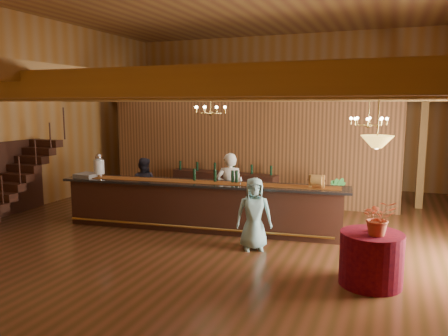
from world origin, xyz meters
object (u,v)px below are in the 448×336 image
(tasting_bar, at_px, (201,206))
(guest, at_px, (254,214))
(round_table, at_px, (371,259))
(pendant_lamp, at_px, (377,142))
(chandelier_left, at_px, (211,109))
(beverage_dispenser, at_px, (99,166))
(backbar_shelf, at_px, (224,187))
(staff_second, at_px, (144,186))
(raffle_drum, at_px, (317,180))
(floor_plant, at_px, (333,198))
(chandelier_right, at_px, (369,121))
(bartender, at_px, (230,189))

(tasting_bar, distance_m, guest, 1.87)
(round_table, distance_m, pendant_lamp, 1.96)
(tasting_bar, bearing_deg, chandelier_left, 85.67)
(beverage_dispenser, distance_m, backbar_shelf, 3.94)
(chandelier_left, height_order, staff_second, chandelier_left)
(raffle_drum, height_order, floor_plant, raffle_drum)
(staff_second, height_order, guest, staff_second)
(chandelier_right, height_order, floor_plant, chandelier_right)
(backbar_shelf, bearing_deg, bartender, -59.53)
(beverage_dispenser, bearing_deg, bartender, 15.42)
(pendant_lamp, height_order, bartender, pendant_lamp)
(raffle_drum, distance_m, floor_plant, 2.13)
(chandelier_left, bearing_deg, pendant_lamp, -33.24)
(pendant_lamp, bearing_deg, beverage_dispenser, 165.81)
(chandelier_right, distance_m, bartender, 3.63)
(beverage_dispenser, xyz_separation_m, pendant_lamp, (6.69, -1.69, 0.96))
(tasting_bar, bearing_deg, raffle_drum, -1.13)
(round_table, xyz_separation_m, guest, (-2.36, 1.01, 0.31))
(backbar_shelf, height_order, guest, guest)
(tasting_bar, bearing_deg, staff_second, 151.36)
(chandelier_right, xyz_separation_m, bartender, (-3.19, -0.33, -1.72))
(tasting_bar, relative_size, bartender, 3.85)
(beverage_dispenser, distance_m, bartender, 3.37)
(raffle_drum, bearing_deg, backbar_shelf, 140.66)
(round_table, bearing_deg, beverage_dispenser, 165.81)
(chandelier_right, bearing_deg, backbar_shelf, 155.59)
(staff_second, bearing_deg, chandelier_left, 165.20)
(pendant_lamp, xyz_separation_m, staff_second, (-6.09, 2.80, -1.63))
(raffle_drum, distance_m, round_table, 2.68)
(beverage_dispenser, xyz_separation_m, guest, (4.33, -0.68, -0.69))
(backbar_shelf, height_order, floor_plant, floor_plant)
(chandelier_left, relative_size, floor_plant, 0.72)
(guest, bearing_deg, round_table, -45.31)
(raffle_drum, xyz_separation_m, chandelier_left, (-2.72, 0.44, 1.53))
(bartender, relative_size, guest, 1.20)
(beverage_dispenser, relative_size, round_table, 0.58)
(floor_plant, bearing_deg, round_table, -74.53)
(staff_second, distance_m, floor_plant, 5.12)
(raffle_drum, xyz_separation_m, floor_plant, (0.13, 1.98, -0.78))
(round_table, relative_size, chandelier_left, 1.29)
(bartender, bearing_deg, floor_plant, -164.41)
(raffle_drum, height_order, chandelier_right, chandelier_right)
(beverage_dispenser, height_order, chandelier_left, chandelier_left)
(pendant_lamp, relative_size, guest, 0.60)
(tasting_bar, height_order, staff_second, staff_second)
(chandelier_right, bearing_deg, beverage_dispenser, -169.22)
(raffle_drum, relative_size, pendant_lamp, 0.38)
(pendant_lamp, bearing_deg, chandelier_right, 95.74)
(round_table, xyz_separation_m, staff_second, (-6.09, 2.80, 0.33))
(round_table, xyz_separation_m, chandelier_right, (-0.29, 2.91, 2.18))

